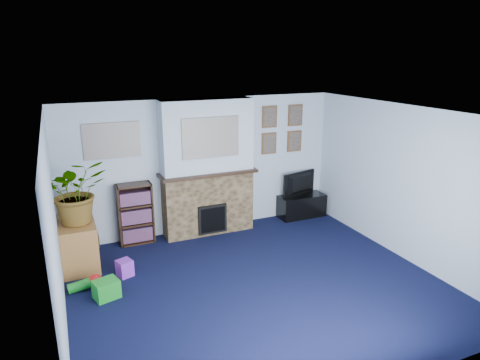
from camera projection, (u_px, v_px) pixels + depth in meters
name	position (u px, v px, depth m)	size (l,w,h in m)	color
floor	(257.00, 285.00, 6.02)	(5.00, 4.50, 0.01)	black
ceiling	(259.00, 114.00, 5.34)	(5.00, 4.50, 0.01)	white
wall_back	(204.00, 165.00, 7.66)	(5.00, 0.04, 2.40)	#AFC0D4
wall_front	(371.00, 285.00, 3.70)	(5.00, 0.04, 2.40)	#AFC0D4
wall_left	(55.00, 235.00, 4.73)	(0.04, 4.50, 2.40)	#AFC0D4
wall_right	(403.00, 183.00, 6.63)	(0.04, 4.50, 2.40)	#AFC0D4
chimney_breast	(207.00, 169.00, 7.48)	(1.72, 0.50, 2.40)	brown
collage_main	(211.00, 138.00, 7.13)	(1.00, 0.03, 0.68)	gray
collage_left	(112.00, 141.00, 6.89)	(0.90, 0.03, 0.58)	gray
portrait_tl	(270.00, 117.00, 7.91)	(0.30, 0.03, 0.40)	brown
portrait_tr	(295.00, 115.00, 8.12)	(0.30, 0.03, 0.40)	brown
portrait_bl	(269.00, 143.00, 8.05)	(0.30, 0.03, 0.40)	brown
portrait_br	(294.00, 141.00, 8.26)	(0.30, 0.03, 0.40)	brown
tv_stand	(301.00, 206.00, 8.49)	(0.93, 0.39, 0.44)	black
television	(302.00, 184.00, 8.38)	(0.80, 0.10, 0.46)	black
bookshelf	(135.00, 215.00, 7.24)	(0.58, 0.28, 1.05)	black
sideboard	(79.00, 244.00, 6.49)	(0.51, 0.93, 0.72)	#996431
potted_plant	(76.00, 191.00, 6.22)	(0.86, 0.75, 0.96)	#26661E
mantel_clock	(208.00, 168.00, 7.43)	(0.09, 0.05, 0.13)	gold
mantel_candle	(227.00, 165.00, 7.56)	(0.04, 0.04, 0.14)	#B2BFC6
mantel_teddy	(174.00, 172.00, 7.21)	(0.14, 0.14, 0.14)	slate
mantel_can	(244.00, 164.00, 7.70)	(0.05, 0.05, 0.11)	purple
green_crate	(106.00, 288.00, 5.67)	(0.31, 0.25, 0.25)	#198C26
toy_ball	(95.00, 282.00, 5.93)	(0.20, 0.20, 0.20)	red
toy_block	(125.00, 269.00, 6.24)	(0.20, 0.20, 0.25)	purple
toy_tube	(80.00, 286.00, 5.86)	(0.14, 0.14, 0.30)	#198C26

